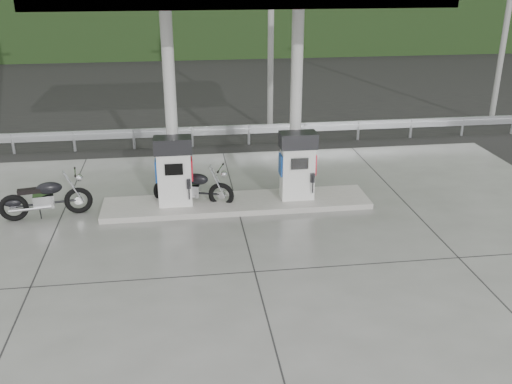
{
  "coord_description": "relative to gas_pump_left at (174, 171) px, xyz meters",
  "views": [
    {
      "loc": [
        -1.38,
        -11.29,
        6.01
      ],
      "look_at": [
        0.3,
        1.0,
        1.0
      ],
      "focal_mm": 40.0,
      "sensor_mm": 36.0,
      "label": 1
    }
  ],
  "objects": [
    {
      "name": "forecourt_apron",
      "position": [
        1.6,
        -2.5,
        -1.06
      ],
      "size": [
        18.0,
        14.0,
        0.02
      ],
      "primitive_type": "cube",
      "color": "slate",
      "rests_on": "ground"
    },
    {
      "name": "guardrail",
      "position": [
        1.6,
        5.5,
        -0.36
      ],
      "size": [
        26.0,
        0.16,
        1.42
      ],
      "primitive_type": null,
      "color": "#AEB2B7",
      "rests_on": "ground"
    },
    {
      "name": "utility_pole_c",
      "position": [
        12.6,
        7.0,
        2.93
      ],
      "size": [
        0.22,
        0.22,
        8.0
      ],
      "primitive_type": "cylinder",
      "color": "gray",
      "rests_on": "ground"
    },
    {
      "name": "road",
      "position": [
        1.6,
        9.0,
        -1.07
      ],
      "size": [
        60.0,
        7.0,
        0.01
      ],
      "primitive_type": "cube",
      "color": "black",
      "rests_on": "ground"
    },
    {
      "name": "forested_hills",
      "position": [
        1.6,
        57.5,
        -1.07
      ],
      "size": [
        100.0,
        40.0,
        140.0
      ],
      "primitive_type": null,
      "color": "black",
      "rests_on": "ground"
    },
    {
      "name": "utility_pole_b",
      "position": [
        3.6,
        7.0,
        2.93
      ],
      "size": [
        0.22,
        0.22,
        8.0
      ],
      "primitive_type": "cylinder",
      "color": "gray",
      "rests_on": "ground"
    },
    {
      "name": "motorcycle_right",
      "position": [
        0.46,
        0.21,
        -0.57
      ],
      "size": [
        2.14,
        1.22,
        0.97
      ],
      "primitive_type": null,
      "rotation": [
        0.0,
        0.0,
        -0.3
      ],
      "color": "black",
      "rests_on": "forecourt_apron"
    },
    {
      "name": "gas_pump_right",
      "position": [
        3.2,
        0.0,
        0.0
      ],
      "size": [
        0.95,
        0.55,
        1.8
      ],
      "primitive_type": null,
      "color": "white",
      "rests_on": "pump_island"
    },
    {
      "name": "canopy_column_right",
      "position": [
        3.2,
        0.4,
        1.6
      ],
      "size": [
        0.3,
        0.3,
        5.0
      ],
      "primitive_type": "cylinder",
      "color": "silver",
      "rests_on": "pump_island"
    },
    {
      "name": "motorcycle_left",
      "position": [
        -3.22,
        -0.03,
        -0.55
      ],
      "size": [
        2.18,
        1.02,
        0.99
      ],
      "primitive_type": null,
      "rotation": [
        0.0,
        0.0,
        0.17
      ],
      "color": "black",
      "rests_on": "forecourt_apron"
    },
    {
      "name": "ground",
      "position": [
        1.6,
        -2.5,
        -1.07
      ],
      "size": [
        160.0,
        160.0,
        0.0
      ],
      "primitive_type": "plane",
      "color": "black",
      "rests_on": "ground"
    },
    {
      "name": "gas_pump_left",
      "position": [
        0.0,
        0.0,
        0.0
      ],
      "size": [
        0.95,
        0.55,
        1.8
      ],
      "primitive_type": null,
      "color": "white",
      "rests_on": "pump_island"
    },
    {
      "name": "tree_band",
      "position": [
        1.6,
        27.5,
        1.93
      ],
      "size": [
        80.0,
        6.0,
        6.0
      ],
      "primitive_type": "cube",
      "color": "black",
      "rests_on": "ground"
    },
    {
      "name": "pump_island",
      "position": [
        1.6,
        0.0,
        -0.98
      ],
      "size": [
        7.0,
        1.4,
        0.15
      ],
      "primitive_type": "cube",
      "color": "gray",
      "rests_on": "forecourt_apron"
    },
    {
      "name": "canopy_column_left",
      "position": [
        0.0,
        0.4,
        1.6
      ],
      "size": [
        0.3,
        0.3,
        5.0
      ],
      "primitive_type": "cylinder",
      "color": "silver",
      "rests_on": "pump_island"
    }
  ]
}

